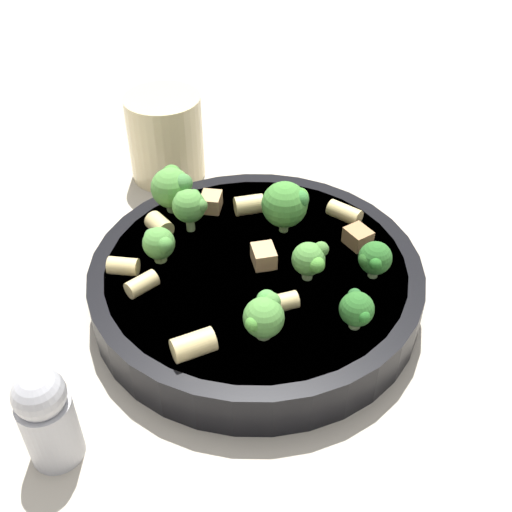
{
  "coord_description": "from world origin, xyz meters",
  "views": [
    {
      "loc": [
        0.34,
        -0.18,
        0.38
      ],
      "look_at": [
        0.0,
        0.0,
        0.05
      ],
      "focal_mm": 45.0,
      "sensor_mm": 36.0,
      "label": 1
    }
  ],
  "objects_px": {
    "rigatoni_1": "(344,213)",
    "rigatoni_3": "(279,303)",
    "broccoli_floret_0": "(374,259)",
    "pepper_shaker": "(47,417)",
    "broccoli_floret_4": "(310,259)",
    "chicken_chunk_2": "(212,202)",
    "broccoli_floret_5": "(190,206)",
    "rigatoni_6": "(194,345)",
    "pasta_bowl": "(256,281)",
    "broccoli_floret_3": "(357,308)",
    "broccoli_floret_2": "(264,315)",
    "broccoli_floret_6": "(286,204)",
    "rigatoni_0": "(123,266)",
    "rigatoni_2": "(159,225)",
    "drinking_glass": "(166,142)",
    "rigatoni_4": "(142,284)",
    "rigatoni_5": "(249,205)",
    "chicken_chunk_1": "(263,255)",
    "chicken_chunk_0": "(358,237)",
    "broccoli_floret_7": "(159,243)",
    "broccoli_floret_1": "(172,187)"
  },
  "relations": [
    {
      "from": "drinking_glass",
      "to": "pasta_bowl",
      "type": "bearing_deg",
      "value": -1.73
    },
    {
      "from": "rigatoni_0",
      "to": "rigatoni_5",
      "type": "relative_size",
      "value": 0.94
    },
    {
      "from": "pasta_bowl",
      "to": "broccoli_floret_3",
      "type": "bearing_deg",
      "value": 19.98
    },
    {
      "from": "rigatoni_3",
      "to": "broccoli_floret_5",
      "type": "bearing_deg",
      "value": -170.8
    },
    {
      "from": "rigatoni_1",
      "to": "rigatoni_3",
      "type": "relative_size",
      "value": 1.02
    },
    {
      "from": "rigatoni_3",
      "to": "rigatoni_1",
      "type": "bearing_deg",
      "value": 124.33
    },
    {
      "from": "broccoli_floret_5",
      "to": "rigatoni_2",
      "type": "bearing_deg",
      "value": -106.51
    },
    {
      "from": "rigatoni_0",
      "to": "broccoli_floret_4",
      "type": "bearing_deg",
      "value": 60.37
    },
    {
      "from": "rigatoni_0",
      "to": "chicken_chunk_0",
      "type": "height_order",
      "value": "same"
    },
    {
      "from": "rigatoni_1",
      "to": "chicken_chunk_2",
      "type": "bearing_deg",
      "value": -125.29
    },
    {
      "from": "rigatoni_1",
      "to": "rigatoni_0",
      "type": "bearing_deg",
      "value": -96.06
    },
    {
      "from": "rigatoni_0",
      "to": "rigatoni_5",
      "type": "xyz_separation_m",
      "value": [
        -0.03,
        0.12,
        0.0
      ]
    },
    {
      "from": "broccoli_floret_6",
      "to": "rigatoni_1",
      "type": "height_order",
      "value": "broccoli_floret_6"
    },
    {
      "from": "broccoli_floret_7",
      "to": "rigatoni_5",
      "type": "distance_m",
      "value": 0.1
    },
    {
      "from": "rigatoni_3",
      "to": "broccoli_floret_3",
      "type": "bearing_deg",
      "value": 46.49
    },
    {
      "from": "rigatoni_4",
      "to": "drinking_glass",
      "type": "height_order",
      "value": "drinking_glass"
    },
    {
      "from": "chicken_chunk_2",
      "to": "broccoli_floret_0",
      "type": "bearing_deg",
      "value": 27.78
    },
    {
      "from": "rigatoni_2",
      "to": "drinking_glass",
      "type": "distance_m",
      "value": 0.15
    },
    {
      "from": "broccoli_floret_4",
      "to": "chicken_chunk_2",
      "type": "relative_size",
      "value": 1.61
    },
    {
      "from": "rigatoni_4",
      "to": "chicken_chunk_0",
      "type": "distance_m",
      "value": 0.18
    },
    {
      "from": "broccoli_floret_0",
      "to": "pepper_shaker",
      "type": "xyz_separation_m",
      "value": [
        0.02,
        -0.26,
        -0.02
      ]
    },
    {
      "from": "broccoli_floret_1",
      "to": "broccoli_floret_5",
      "type": "distance_m",
      "value": 0.03
    },
    {
      "from": "broccoli_floret_4",
      "to": "broccoli_floret_2",
      "type": "bearing_deg",
      "value": -58.57
    },
    {
      "from": "broccoli_floret_5",
      "to": "chicken_chunk_0",
      "type": "xyz_separation_m",
      "value": [
        0.08,
        0.12,
        -0.02
      ]
    },
    {
      "from": "rigatoni_0",
      "to": "chicken_chunk_2",
      "type": "xyz_separation_m",
      "value": [
        -0.05,
        0.1,
        0.0
      ]
    },
    {
      "from": "broccoli_floret_1",
      "to": "rigatoni_3",
      "type": "distance_m",
      "value": 0.16
    },
    {
      "from": "rigatoni_0",
      "to": "rigatoni_1",
      "type": "distance_m",
      "value": 0.19
    },
    {
      "from": "broccoli_floret_4",
      "to": "chicken_chunk_2",
      "type": "xyz_separation_m",
      "value": [
        -0.12,
        -0.03,
        -0.01
      ]
    },
    {
      "from": "broccoli_floret_0",
      "to": "chicken_chunk_1",
      "type": "xyz_separation_m",
      "value": [
        -0.06,
        -0.07,
        -0.01
      ]
    },
    {
      "from": "broccoli_floret_0",
      "to": "chicken_chunk_2",
      "type": "distance_m",
      "value": 0.16
    },
    {
      "from": "broccoli_floret_2",
      "to": "rigatoni_6",
      "type": "xyz_separation_m",
      "value": [
        -0.01,
        -0.05,
        -0.01
      ]
    },
    {
      "from": "broccoli_floret_6",
      "to": "rigatoni_0",
      "type": "bearing_deg",
      "value": -94.29
    },
    {
      "from": "broccoli_floret_5",
      "to": "rigatoni_0",
      "type": "bearing_deg",
      "value": -68.21
    },
    {
      "from": "broccoli_floret_6",
      "to": "rigatoni_4",
      "type": "relative_size",
      "value": 1.93
    },
    {
      "from": "broccoli_floret_5",
      "to": "rigatoni_6",
      "type": "xyz_separation_m",
      "value": [
        0.13,
        -0.05,
        -0.02
      ]
    },
    {
      "from": "broccoli_floret_6",
      "to": "drinking_glass",
      "type": "relative_size",
      "value": 0.52
    },
    {
      "from": "broccoli_floret_0",
      "to": "chicken_chunk_2",
      "type": "bearing_deg",
      "value": -152.22
    },
    {
      "from": "drinking_glass",
      "to": "chicken_chunk_2",
      "type": "bearing_deg",
      "value": -2.54
    },
    {
      "from": "chicken_chunk_1",
      "to": "broccoli_floret_0",
      "type": "bearing_deg",
      "value": 50.95
    },
    {
      "from": "rigatoni_3",
      "to": "drinking_glass",
      "type": "relative_size",
      "value": 0.33
    },
    {
      "from": "broccoli_floret_0",
      "to": "rigatoni_6",
      "type": "distance_m",
      "value": 0.16
    },
    {
      "from": "chicken_chunk_1",
      "to": "rigatoni_2",
      "type": "bearing_deg",
      "value": -140.74
    },
    {
      "from": "broccoli_floret_6",
      "to": "pepper_shaker",
      "type": "height_order",
      "value": "broccoli_floret_6"
    },
    {
      "from": "rigatoni_4",
      "to": "rigatoni_6",
      "type": "bearing_deg",
      "value": 7.65
    },
    {
      "from": "rigatoni_0",
      "to": "broccoli_floret_5",
      "type": "bearing_deg",
      "value": 111.79
    },
    {
      "from": "drinking_glass",
      "to": "pepper_shaker",
      "type": "relative_size",
      "value": 1.13
    },
    {
      "from": "broccoli_floret_4",
      "to": "rigatoni_2",
      "type": "relative_size",
      "value": 1.5
    },
    {
      "from": "broccoli_floret_7",
      "to": "rigatoni_4",
      "type": "distance_m",
      "value": 0.04
    },
    {
      "from": "rigatoni_0",
      "to": "rigatoni_2",
      "type": "bearing_deg",
      "value": 128.98
    },
    {
      "from": "rigatoni_5",
      "to": "pasta_bowl",
      "type": "bearing_deg",
      "value": -22.39
    }
  ]
}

